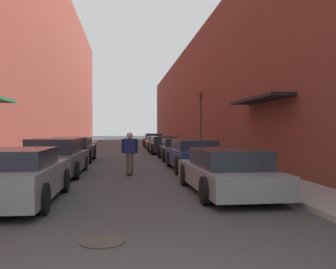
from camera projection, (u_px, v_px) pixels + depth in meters
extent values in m
plane|color=#38383A|center=(126.00, 152.00, 27.92)|extent=(136.31, 136.31, 0.00)
cube|color=gray|center=(74.00, 148.00, 33.54)|extent=(1.80, 61.96, 0.12)
cube|color=gray|center=(176.00, 147.00, 34.61)|extent=(1.80, 61.96, 0.12)
cube|color=brown|center=(40.00, 64.00, 33.09)|extent=(4.00, 61.96, 15.10)
cube|color=brown|center=(207.00, 98.00, 34.88)|extent=(4.00, 61.96, 9.29)
cube|color=black|center=(260.00, 99.00, 14.63)|extent=(1.00, 4.80, 0.12)
cube|color=gray|center=(14.00, 180.00, 8.79)|extent=(1.97, 4.41, 0.70)
cube|color=#232833|center=(11.00, 158.00, 8.57)|extent=(1.72, 2.30, 0.41)
cylinder|color=black|center=(65.00, 180.00, 10.26)|extent=(0.18, 0.65, 0.65)
cylinder|color=black|center=(43.00, 199.00, 7.55)|extent=(0.18, 0.65, 0.65)
cube|color=#515459|center=(56.00, 162.00, 14.13)|extent=(1.99, 4.71, 0.66)
cube|color=#232833|center=(55.00, 146.00, 13.89)|extent=(1.71, 2.47, 0.55)
cylinder|color=black|center=(40.00, 163.00, 15.46)|extent=(0.18, 0.63, 0.63)
cylinder|color=black|center=(85.00, 163.00, 15.67)|extent=(0.18, 0.63, 0.63)
cylinder|color=black|center=(21.00, 171.00, 12.59)|extent=(0.18, 0.63, 0.63)
cylinder|color=black|center=(76.00, 171.00, 12.80)|extent=(0.18, 0.63, 0.63)
cube|color=black|center=(74.00, 152.00, 19.99)|extent=(2.05, 4.46, 0.65)
cube|color=#232833|center=(73.00, 142.00, 19.76)|extent=(1.76, 2.34, 0.47)
cylinder|color=black|center=(60.00, 153.00, 21.24)|extent=(0.18, 0.71, 0.71)
cylinder|color=black|center=(94.00, 153.00, 21.46)|extent=(0.18, 0.71, 0.71)
cylinder|color=black|center=(51.00, 157.00, 18.52)|extent=(0.18, 0.71, 0.71)
cylinder|color=black|center=(90.00, 157.00, 18.74)|extent=(0.18, 0.71, 0.71)
cube|color=gray|center=(226.00, 176.00, 10.12)|extent=(1.90, 4.82, 0.55)
cube|color=#232833|center=(228.00, 158.00, 9.88)|extent=(1.64, 2.52, 0.47)
cylinder|color=black|center=(185.00, 175.00, 11.50)|extent=(0.18, 0.65, 0.65)
cylinder|color=black|center=(241.00, 174.00, 11.70)|extent=(0.18, 0.65, 0.65)
cylinder|color=black|center=(205.00, 191.00, 8.54)|extent=(0.18, 0.65, 0.65)
cylinder|color=black|center=(280.00, 189.00, 8.75)|extent=(0.18, 0.65, 0.65)
cube|color=navy|center=(193.00, 158.00, 15.79)|extent=(1.82, 4.62, 0.68)
cube|color=#232833|center=(194.00, 145.00, 15.55)|extent=(1.57, 2.41, 0.42)
cylinder|color=black|center=(169.00, 159.00, 17.10)|extent=(0.18, 0.70, 0.70)
cylinder|color=black|center=(205.00, 159.00, 17.30)|extent=(0.18, 0.70, 0.70)
cylinder|color=black|center=(178.00, 165.00, 14.28)|extent=(0.18, 0.70, 0.70)
cylinder|color=black|center=(221.00, 165.00, 14.47)|extent=(0.18, 0.70, 0.70)
cube|color=black|center=(176.00, 151.00, 21.23)|extent=(1.76, 4.30, 0.57)
cube|color=#232833|center=(177.00, 142.00, 21.01)|extent=(1.53, 2.24, 0.46)
cylinder|color=black|center=(159.00, 152.00, 22.45)|extent=(0.18, 0.67, 0.67)
cylinder|color=black|center=(187.00, 152.00, 22.64)|extent=(0.18, 0.67, 0.67)
cylinder|color=black|center=(164.00, 155.00, 19.82)|extent=(0.18, 0.67, 0.67)
cylinder|color=black|center=(195.00, 155.00, 20.01)|extent=(0.18, 0.67, 0.67)
cube|color=#232326|center=(163.00, 146.00, 26.73)|extent=(1.97, 4.49, 0.63)
cube|color=#232833|center=(164.00, 139.00, 26.50)|extent=(1.70, 2.35, 0.40)
cylinder|color=black|center=(149.00, 148.00, 27.99)|extent=(0.18, 0.70, 0.70)
cylinder|color=black|center=(174.00, 147.00, 28.21)|extent=(0.18, 0.70, 0.70)
cylinder|color=black|center=(152.00, 150.00, 25.26)|extent=(0.18, 0.70, 0.70)
cylinder|color=black|center=(179.00, 149.00, 25.47)|extent=(0.18, 0.70, 0.70)
cube|color=#B7B7BC|center=(158.00, 144.00, 32.06)|extent=(1.91, 4.14, 0.56)
cube|color=#232833|center=(158.00, 138.00, 31.85)|extent=(1.66, 2.16, 0.41)
cylinder|color=black|center=(146.00, 145.00, 33.23)|extent=(0.18, 0.65, 0.65)
cylinder|color=black|center=(166.00, 145.00, 33.44)|extent=(0.18, 0.65, 0.65)
cylinder|color=black|center=(148.00, 146.00, 30.69)|extent=(0.18, 0.65, 0.65)
cylinder|color=black|center=(170.00, 146.00, 30.90)|extent=(0.18, 0.65, 0.65)
cube|color=maroon|center=(153.00, 141.00, 37.23)|extent=(1.88, 4.10, 0.69)
cube|color=#232833|center=(153.00, 136.00, 37.02)|extent=(1.64, 2.14, 0.44)
cylinder|color=black|center=(144.00, 143.00, 38.39)|extent=(0.18, 0.67, 0.67)
cylinder|color=black|center=(161.00, 143.00, 38.59)|extent=(0.18, 0.67, 0.67)
cylinder|color=black|center=(145.00, 144.00, 35.88)|extent=(0.18, 0.67, 0.67)
cylinder|color=black|center=(164.00, 144.00, 36.09)|extent=(0.18, 0.67, 0.67)
cube|color=black|center=(130.00, 173.00, 14.17)|extent=(0.20, 0.78, 0.02)
cylinder|color=beige|center=(128.00, 173.00, 14.41)|extent=(0.03, 0.06, 0.06)
cylinder|color=beige|center=(132.00, 173.00, 14.42)|extent=(0.03, 0.06, 0.06)
cylinder|color=beige|center=(128.00, 175.00, 13.91)|extent=(0.03, 0.06, 0.06)
cylinder|color=beige|center=(132.00, 175.00, 13.93)|extent=(0.03, 0.06, 0.06)
cylinder|color=#47423D|center=(128.00, 163.00, 14.15)|extent=(0.11, 0.11, 0.74)
cylinder|color=#47423D|center=(132.00, 163.00, 14.17)|extent=(0.11, 0.11, 0.74)
cube|color=#191E4C|center=(130.00, 146.00, 14.15)|extent=(0.44, 0.20, 0.57)
sphere|color=tan|center=(130.00, 135.00, 14.15)|extent=(0.24, 0.24, 0.24)
cylinder|color=#191E4C|center=(123.00, 146.00, 14.12)|extent=(0.09, 0.09, 0.53)
cylinder|color=#191E4C|center=(137.00, 146.00, 14.18)|extent=(0.09, 0.09, 0.53)
cylinder|color=#332D28|center=(102.00, 241.00, 5.73)|extent=(0.70, 0.70, 0.02)
cylinder|color=#2D2D2D|center=(201.00, 124.00, 21.88)|extent=(0.10, 0.10, 3.81)
cube|color=#332D0F|center=(201.00, 95.00, 21.85)|extent=(0.16, 0.16, 0.45)
sphere|color=red|center=(201.00, 93.00, 21.76)|extent=(0.11, 0.11, 0.11)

